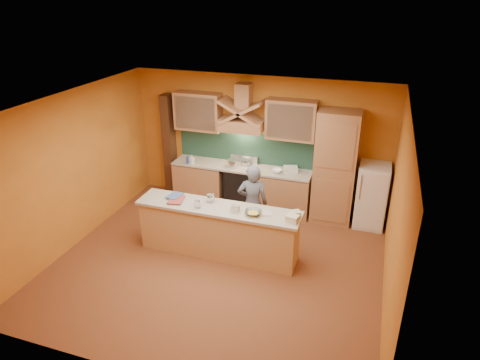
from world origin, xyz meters
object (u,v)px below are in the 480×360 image
(person, at_px, (252,204))
(mixing_bowl, at_px, (253,213))
(kitchen_scale, at_px, (235,209))
(fridge, at_px, (371,196))
(stove, at_px, (241,186))

(person, distance_m, mixing_bowl, 0.76)
(kitchen_scale, distance_m, mixing_bowl, 0.32)
(kitchen_scale, height_order, mixing_bowl, kitchen_scale)
(fridge, distance_m, mixing_bowl, 2.72)
(kitchen_scale, bearing_deg, fridge, 49.87)
(stove, bearing_deg, kitchen_scale, -74.60)
(fridge, xyz_separation_m, person, (-2.06, -1.27, 0.11))
(fridge, bearing_deg, mixing_bowl, -133.08)
(person, height_order, mixing_bowl, person)
(stove, distance_m, mixing_bowl, 2.21)
(stove, xyz_separation_m, kitchen_scale, (0.54, -1.97, 0.55))
(person, relative_size, mixing_bowl, 5.58)
(stove, xyz_separation_m, person, (0.64, -1.27, 0.31))
(kitchen_scale, bearing_deg, stove, 112.84)
(person, relative_size, kitchen_scale, 12.08)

